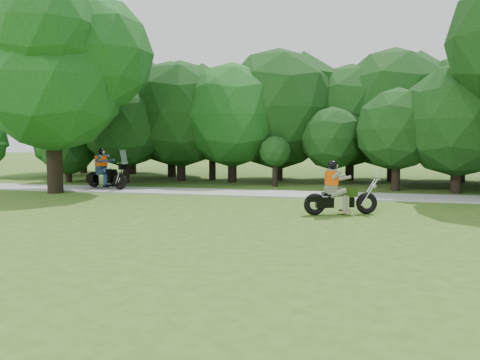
# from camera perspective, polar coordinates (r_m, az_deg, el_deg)

# --- Properties ---
(ground) EXTENTS (100.00, 100.00, 0.00)m
(ground) POSITION_cam_1_polar(r_m,az_deg,el_deg) (12.56, 2.48, -6.37)
(ground) COLOR #315017
(ground) RESTS_ON ground
(walkway) EXTENTS (60.00, 2.20, 0.06)m
(walkway) POSITION_cam_1_polar(r_m,az_deg,el_deg) (20.38, 6.38, -1.74)
(walkway) COLOR gray
(walkway) RESTS_ON ground
(tree_line) EXTENTS (39.64, 12.61, 7.56)m
(tree_line) POSITION_cam_1_polar(r_m,az_deg,el_deg) (26.84, 7.71, 7.74)
(tree_line) COLOR black
(tree_line) RESTS_ON ground
(big_tree_west) EXTENTS (8.64, 6.56, 9.96)m
(big_tree_west) POSITION_cam_1_polar(r_m,az_deg,el_deg) (23.01, -21.65, 13.03)
(big_tree_west) COLOR black
(big_tree_west) RESTS_ON ground
(chopper_motorcycle) EXTENTS (2.42, 1.23, 1.77)m
(chopper_motorcycle) POSITION_cam_1_polar(r_m,az_deg,el_deg) (15.47, 11.78, -1.78)
(chopper_motorcycle) COLOR black
(chopper_motorcycle) RESTS_ON ground
(touring_motorcycle) EXTENTS (2.45, 1.28, 1.91)m
(touring_motorcycle) POSITION_cam_1_polar(r_m,az_deg,el_deg) (23.12, -16.25, 0.73)
(touring_motorcycle) COLOR black
(touring_motorcycle) RESTS_ON walkway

